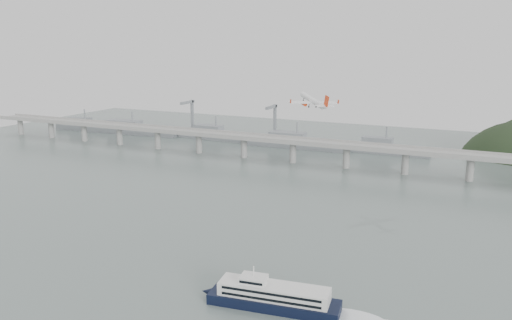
% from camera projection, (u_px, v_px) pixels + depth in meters
% --- Properties ---
extents(ground, '(900.00, 900.00, 0.00)m').
position_uv_depth(ground, '(213.00, 246.00, 269.65)').
color(ground, slate).
rests_on(ground, ground).
extents(bridge, '(800.00, 22.00, 23.90)m').
position_uv_depth(bridge, '(323.00, 146.00, 442.82)').
color(bridge, gray).
rests_on(bridge, ground).
extents(distant_fleet, '(453.00, 60.90, 40.00)m').
position_uv_depth(distant_fleet, '(210.00, 134.00, 566.11)').
color(distant_fleet, slate).
rests_on(distant_fleet, ground).
extents(ferry, '(90.22, 23.86, 17.04)m').
position_uv_depth(ferry, '(274.00, 297.00, 205.70)').
color(ferry, black).
rests_on(ferry, ground).
extents(airliner, '(32.69, 31.65, 10.65)m').
position_uv_depth(airliner, '(313.00, 101.00, 333.90)').
color(airliner, white).
rests_on(airliner, ground).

